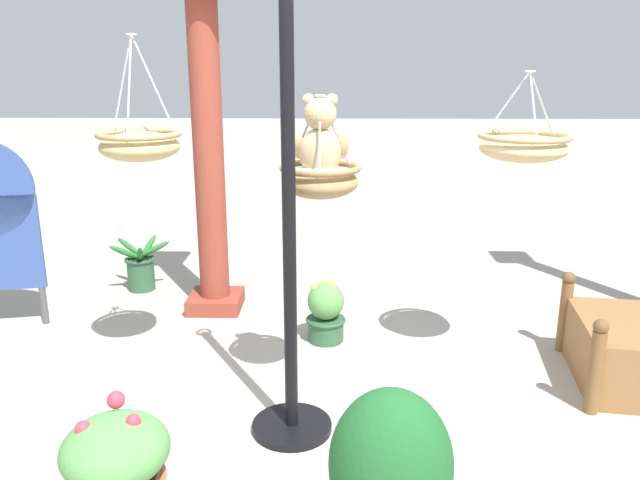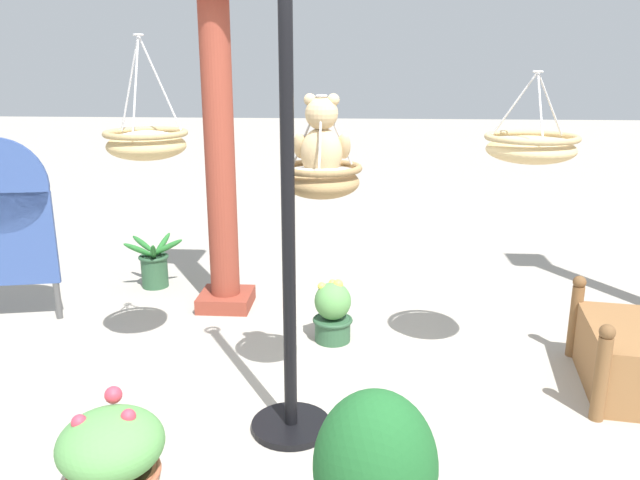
{
  "view_description": "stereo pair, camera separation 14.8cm",
  "coord_description": "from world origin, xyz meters",
  "px_view_note": "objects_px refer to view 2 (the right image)",
  "views": [
    {
      "loc": [
        0.07,
        -3.04,
        1.96
      ],
      "look_at": [
        -0.0,
        0.1,
        1.06
      ],
      "focal_mm": 35.1,
      "sensor_mm": 36.0,
      "label": 1
    },
    {
      "loc": [
        0.22,
        -3.03,
        1.96
      ],
      "look_at": [
        -0.0,
        0.1,
        1.06
      ],
      "focal_mm": 35.1,
      "sensor_mm": 36.0,
      "label": 2
    }
  ],
  "objects_px": {
    "potted_plant_fern_front": "(333,312)",
    "potted_plant_bushy_green": "(112,457)",
    "greenhouse_pillar_right": "(220,161)",
    "hanging_basket_with_teddy": "(321,179)",
    "teddy_bear": "(322,142)",
    "display_sign_board": "(3,216)",
    "hanging_basket_left_high": "(146,143)",
    "potted_plant_conical_shrub": "(154,265)",
    "display_pole_central": "(290,306)",
    "hanging_basket_right_low": "(531,147)"
  },
  "relations": [
    {
      "from": "hanging_basket_with_teddy",
      "to": "greenhouse_pillar_right",
      "type": "distance_m",
      "value": 1.76
    },
    {
      "from": "teddy_bear",
      "to": "potted_plant_conical_shrub",
      "type": "xyz_separation_m",
      "value": [
        -1.64,
        1.92,
        -1.35
      ]
    },
    {
      "from": "potted_plant_conical_shrub",
      "to": "display_sign_board",
      "type": "bearing_deg",
      "value": -134.98
    },
    {
      "from": "hanging_basket_left_high",
      "to": "potted_plant_conical_shrub",
      "type": "relative_size",
      "value": 1.36
    },
    {
      "from": "hanging_basket_left_high",
      "to": "potted_plant_bushy_green",
      "type": "xyz_separation_m",
      "value": [
        0.18,
        -1.26,
        -1.26
      ]
    },
    {
      "from": "potted_plant_bushy_green",
      "to": "display_pole_central",
      "type": "bearing_deg",
      "value": 41.93
    },
    {
      "from": "display_pole_central",
      "to": "potted_plant_bushy_green",
      "type": "xyz_separation_m",
      "value": [
        -0.74,
        -0.66,
        -0.49
      ]
    },
    {
      "from": "hanging_basket_left_high",
      "to": "potted_plant_fern_front",
      "type": "relative_size",
      "value": 1.53
    },
    {
      "from": "potted_plant_fern_front",
      "to": "potted_plant_bushy_green",
      "type": "relative_size",
      "value": 0.93
    },
    {
      "from": "potted_plant_bushy_green",
      "to": "display_sign_board",
      "type": "xyz_separation_m",
      "value": [
        -1.59,
        2.01,
        0.6
      ]
    },
    {
      "from": "hanging_basket_with_teddy",
      "to": "hanging_basket_right_low",
      "type": "xyz_separation_m",
      "value": [
        1.19,
        0.43,
        0.12
      ]
    },
    {
      "from": "potted_plant_fern_front",
      "to": "potted_plant_bushy_green",
      "type": "xyz_separation_m",
      "value": [
        -0.91,
        -1.82,
        0.02
      ]
    },
    {
      "from": "display_sign_board",
      "to": "teddy_bear",
      "type": "bearing_deg",
      "value": -23.55
    },
    {
      "from": "teddy_bear",
      "to": "display_sign_board",
      "type": "xyz_separation_m",
      "value": [
        -2.48,
        1.08,
        -0.71
      ]
    },
    {
      "from": "display_pole_central",
      "to": "hanging_basket_left_high",
      "type": "bearing_deg",
      "value": 146.68
    },
    {
      "from": "potted_plant_conical_shrub",
      "to": "display_sign_board",
      "type": "height_order",
      "value": "display_sign_board"
    },
    {
      "from": "display_pole_central",
      "to": "greenhouse_pillar_right",
      "type": "relative_size",
      "value": 0.93
    },
    {
      "from": "hanging_basket_with_teddy",
      "to": "teddy_bear",
      "type": "bearing_deg",
      "value": 90.0
    },
    {
      "from": "display_pole_central",
      "to": "display_sign_board",
      "type": "relative_size",
      "value": 1.65
    },
    {
      "from": "hanging_basket_right_low",
      "to": "potted_plant_fern_front",
      "type": "bearing_deg",
      "value": 157.85
    },
    {
      "from": "teddy_bear",
      "to": "potted_plant_fern_front",
      "type": "height_order",
      "value": "teddy_bear"
    },
    {
      "from": "teddy_bear",
      "to": "potted_plant_fern_front",
      "type": "xyz_separation_m",
      "value": [
        0.02,
        0.89,
        -1.33
      ]
    },
    {
      "from": "hanging_basket_left_high",
      "to": "potted_plant_fern_front",
      "type": "xyz_separation_m",
      "value": [
        1.09,
        0.56,
        -1.28
      ]
    },
    {
      "from": "hanging_basket_with_teddy",
      "to": "greenhouse_pillar_right",
      "type": "bearing_deg",
      "value": 120.72
    },
    {
      "from": "hanging_basket_left_high",
      "to": "hanging_basket_right_low",
      "type": "distance_m",
      "value": 2.26
    },
    {
      "from": "teddy_bear",
      "to": "potted_plant_conical_shrub",
      "type": "relative_size",
      "value": 0.84
    },
    {
      "from": "hanging_basket_right_low",
      "to": "greenhouse_pillar_right",
      "type": "relative_size",
      "value": 0.21
    },
    {
      "from": "display_pole_central",
      "to": "greenhouse_pillar_right",
      "type": "bearing_deg",
      "value": 113.0
    },
    {
      "from": "teddy_bear",
      "to": "potted_plant_conical_shrub",
      "type": "distance_m",
      "value": 2.86
    },
    {
      "from": "hanging_basket_left_high",
      "to": "display_pole_central",
      "type": "bearing_deg",
      "value": -33.32
    },
    {
      "from": "teddy_bear",
      "to": "hanging_basket_left_high",
      "type": "distance_m",
      "value": 1.12
    },
    {
      "from": "hanging_basket_with_teddy",
      "to": "potted_plant_fern_front",
      "type": "xyz_separation_m",
      "value": [
        0.02,
        0.91,
        -1.14
      ]
    },
    {
      "from": "display_pole_central",
      "to": "potted_plant_bushy_green",
      "type": "height_order",
      "value": "display_pole_central"
    },
    {
      "from": "display_pole_central",
      "to": "teddy_bear",
      "type": "bearing_deg",
      "value": 61.14
    },
    {
      "from": "hanging_basket_with_teddy",
      "to": "teddy_bear",
      "type": "distance_m",
      "value": 0.19
    },
    {
      "from": "greenhouse_pillar_right",
      "to": "hanging_basket_with_teddy",
      "type": "bearing_deg",
      "value": -59.28
    },
    {
      "from": "potted_plant_bushy_green",
      "to": "greenhouse_pillar_right",
      "type": "bearing_deg",
      "value": 90.25
    },
    {
      "from": "hanging_basket_with_teddy",
      "to": "hanging_basket_left_high",
      "type": "bearing_deg",
      "value": 161.75
    },
    {
      "from": "display_pole_central",
      "to": "teddy_bear",
      "type": "relative_size",
      "value": 5.34
    },
    {
      "from": "hanging_basket_with_teddy",
      "to": "potted_plant_fern_front",
      "type": "relative_size",
      "value": 1.16
    },
    {
      "from": "display_pole_central",
      "to": "teddy_bear",
      "type": "distance_m",
      "value": 0.88
    },
    {
      "from": "teddy_bear",
      "to": "hanging_basket_left_high",
      "type": "height_order",
      "value": "hanging_basket_left_high"
    },
    {
      "from": "hanging_basket_left_high",
      "to": "potted_plant_fern_front",
      "type": "bearing_deg",
      "value": 27.26
    },
    {
      "from": "greenhouse_pillar_right",
      "to": "display_pole_central",
      "type": "bearing_deg",
      "value": -67.0
    },
    {
      "from": "hanging_basket_right_low",
      "to": "potted_plant_bushy_green",
      "type": "xyz_separation_m",
      "value": [
        -2.08,
        -1.34,
        -1.24
      ]
    },
    {
      "from": "potted_plant_fern_front",
      "to": "display_sign_board",
      "type": "distance_m",
      "value": 2.58
    },
    {
      "from": "hanging_basket_with_teddy",
      "to": "potted_plant_bushy_green",
      "type": "height_order",
      "value": "hanging_basket_with_teddy"
    },
    {
      "from": "display_pole_central",
      "to": "hanging_basket_right_low",
      "type": "bearing_deg",
      "value": 26.94
    },
    {
      "from": "display_sign_board",
      "to": "potted_plant_fern_front",
      "type": "bearing_deg",
      "value": -4.4
    },
    {
      "from": "hanging_basket_with_teddy",
      "to": "hanging_basket_left_high",
      "type": "xyz_separation_m",
      "value": [
        -1.06,
        0.35,
        0.14
      ]
    }
  ]
}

